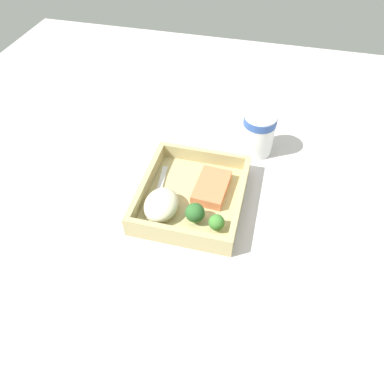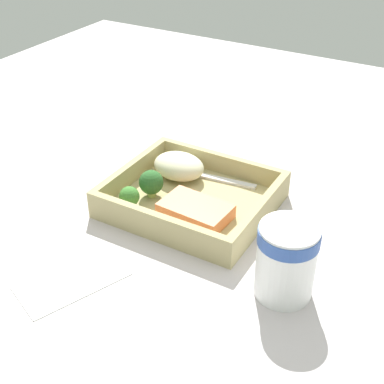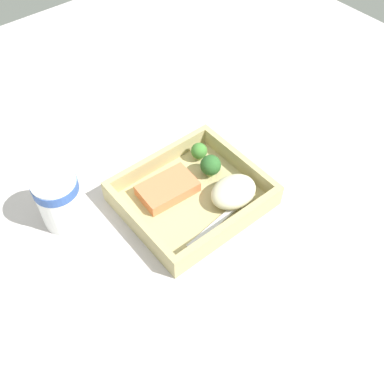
{
  "view_description": "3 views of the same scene",
  "coord_description": "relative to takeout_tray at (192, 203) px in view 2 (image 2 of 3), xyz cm",
  "views": [
    {
      "loc": [
        52.53,
        13.2,
        59.8
      ],
      "look_at": [
        0.0,
        0.0,
        2.7
      ],
      "focal_mm": 35.0,
      "sensor_mm": 36.0,
      "label": 1
    },
    {
      "loc": [
        -35.29,
        61.25,
        48.62
      ],
      "look_at": [
        0.0,
        0.0,
        2.7
      ],
      "focal_mm": 50.0,
      "sensor_mm": 36.0,
      "label": 2
    },
    {
      "loc": [
        -32.59,
        -39.95,
        64.82
      ],
      "look_at": [
        0.0,
        0.0,
        2.7
      ],
      "focal_mm": 42.0,
      "sensor_mm": 36.0,
      "label": 3
    }
  ],
  "objects": [
    {
      "name": "ground_plane",
      "position": [
        0.0,
        0.0,
        -1.6
      ],
      "size": [
        160.0,
        160.0,
        2.0
      ],
      "primitive_type": "cube",
      "color": "beige"
    },
    {
      "name": "takeout_tray",
      "position": [
        0.0,
        0.0,
        0.0
      ],
      "size": [
        24.56,
        21.42,
        1.2
      ],
      "primitive_type": "cube",
      "color": "tan",
      "rests_on": "ground_plane"
    },
    {
      "name": "tray_rim",
      "position": [
        0.0,
        0.0,
        2.31
      ],
      "size": [
        24.56,
        21.42,
        3.42
      ],
      "color": "tan",
      "rests_on": "takeout_tray"
    },
    {
      "name": "salmon_fillet",
      "position": [
        -2.74,
        3.69,
        1.71
      ],
      "size": [
        10.78,
        7.16,
        2.21
      ],
      "primitive_type": "cube",
      "rotation": [
        0.0,
        0.0,
        -0.06
      ],
      "color": "#DD7549",
      "rests_on": "takeout_tray"
    },
    {
      "name": "mashed_potatoes",
      "position": [
        5.45,
        -5.02,
        2.71
      ],
      "size": [
        8.9,
        6.85,
        4.21
      ],
      "primitive_type": "ellipsoid",
      "color": "beige",
      "rests_on": "takeout_tray"
    },
    {
      "name": "broccoli_floret_1",
      "position": [
        6.25,
        2.17,
        3.05
      ],
      "size": [
        3.93,
        3.93,
        4.51
      ],
      "color": "#89AB5D",
      "rests_on": "takeout_tray"
    },
    {
      "name": "broccoli_floret_2",
      "position": [
        7.25,
        6.72,
        2.65
      ],
      "size": [
        3.18,
        3.18,
        3.72
      ],
      "color": "#7D9D55",
      "rests_on": "takeout_tray"
    },
    {
      "name": "fork",
      "position": [
        1.5,
        -7.15,
        0.82
      ],
      "size": [
        15.88,
        3.48,
        0.44
      ],
      "color": "silver",
      "rests_on": "takeout_tray"
    },
    {
      "name": "paper_cup",
      "position": [
        -19.94,
        11.14,
        5.17
      ],
      "size": [
        7.67,
        7.67,
        10.3
      ],
      "color": "white",
      "rests_on": "ground_plane"
    },
    {
      "name": "receipt_slip",
      "position": [
        5.11,
        23.15,
        -0.48
      ],
      "size": [
        12.52,
        16.06,
        0.24
      ],
      "primitive_type": "cube",
      "rotation": [
        0.0,
        0.0,
        -0.39
      ],
      "color": "white",
      "rests_on": "ground_plane"
    }
  ]
}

